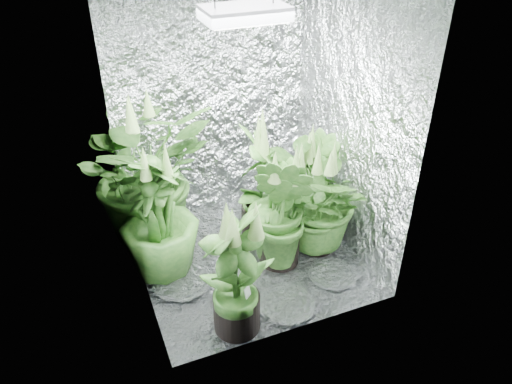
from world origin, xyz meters
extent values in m
plane|color=silver|center=(0.00, 0.00, 0.00)|extent=(1.60, 1.60, 0.00)
cube|color=silver|center=(0.00, 0.80, 1.00)|extent=(1.60, 0.02, 2.00)
cube|color=silver|center=(0.00, -0.80, 1.00)|extent=(1.60, 0.02, 2.00)
cube|color=silver|center=(-0.80, 0.00, 1.00)|extent=(0.02, 1.60, 2.00)
cube|color=silver|center=(0.80, 0.00, 1.00)|extent=(0.02, 1.60, 2.00)
cube|color=gray|center=(0.00, 0.00, 1.83)|extent=(0.50, 0.30, 0.08)
cube|color=white|center=(0.00, 0.00, 1.79)|extent=(0.46, 0.26, 0.01)
cylinder|color=black|center=(-0.62, 0.56, 0.13)|extent=(0.29, 0.29, 0.26)
cylinder|color=#442B18|center=(-0.62, 0.56, 0.24)|extent=(0.27, 0.27, 0.03)
imported|color=#194717|center=(-0.62, 0.56, 0.60)|extent=(1.22, 1.22, 1.14)
cone|color=#689144|center=(-0.62, 0.56, 1.11)|extent=(0.09, 0.09, 0.26)
cylinder|color=black|center=(0.20, 0.21, 0.14)|extent=(0.32, 0.32, 0.29)
cylinder|color=#442B18|center=(0.20, 0.21, 0.27)|extent=(0.29, 0.29, 0.03)
imported|color=#194717|center=(0.20, 0.21, 0.51)|extent=(0.67, 0.67, 0.95)
cone|color=#689144|center=(0.20, 0.21, 0.92)|extent=(0.10, 0.10, 0.29)
cylinder|color=black|center=(0.64, 0.15, 0.12)|extent=(0.26, 0.26, 0.23)
cylinder|color=#442B18|center=(0.64, 0.15, 0.22)|extent=(0.24, 0.24, 0.03)
imported|color=#194717|center=(0.64, 0.15, 0.43)|extent=(0.48, 0.48, 0.81)
cone|color=#689144|center=(0.64, 0.15, 0.78)|extent=(0.08, 0.08, 0.23)
cylinder|color=black|center=(-0.64, 0.07, 0.11)|extent=(0.25, 0.25, 0.23)
cylinder|color=#442B18|center=(-0.64, 0.07, 0.21)|extent=(0.23, 0.23, 0.03)
imported|color=#194717|center=(-0.64, 0.07, 0.53)|extent=(0.79, 0.79, 1.00)
cone|color=#689144|center=(-0.64, 0.07, 0.97)|extent=(0.08, 0.08, 0.23)
cylinder|color=black|center=(0.55, -0.11, 0.12)|extent=(0.26, 0.26, 0.23)
cylinder|color=#442B18|center=(0.55, -0.11, 0.22)|extent=(0.24, 0.24, 0.03)
imported|color=#194717|center=(0.55, -0.11, 0.44)|extent=(0.84, 0.84, 0.82)
cone|color=#689144|center=(0.55, -0.11, 0.79)|extent=(0.08, 0.08, 0.23)
cylinder|color=black|center=(-0.32, -0.64, 0.13)|extent=(0.30, 0.30, 0.27)
cylinder|color=#442B18|center=(-0.32, -0.64, 0.25)|extent=(0.28, 0.28, 0.03)
imported|color=#194717|center=(-0.32, -0.64, 0.50)|extent=(0.70, 0.70, 0.94)
cone|color=#689144|center=(-0.32, -0.64, 0.90)|extent=(0.10, 0.10, 0.27)
cylinder|color=black|center=(0.21, -0.14, 0.13)|extent=(0.30, 0.30, 0.27)
cylinder|color=#442B18|center=(0.21, -0.14, 0.25)|extent=(0.28, 0.28, 0.03)
imported|color=#194717|center=(0.21, -0.14, 0.49)|extent=(0.67, 0.67, 0.92)
cone|color=#689144|center=(0.21, -0.14, 0.89)|extent=(0.10, 0.10, 0.27)
cylinder|color=black|center=(0.65, 0.32, 0.03)|extent=(0.12, 0.12, 0.07)
cylinder|color=black|center=(0.65, 0.32, 0.17)|extent=(0.11, 0.11, 0.09)
cylinder|color=#4C4C51|center=(0.60, 0.34, 0.17)|extent=(0.10, 0.25, 0.26)
torus|color=#4C4C51|center=(0.60, 0.34, 0.17)|extent=(0.11, 0.26, 0.27)
cube|color=white|center=(-0.26, -0.67, 0.30)|extent=(0.06, 0.06, 0.09)
camera|label=1|loc=(-1.07, -2.81, 2.51)|focal=35.00mm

